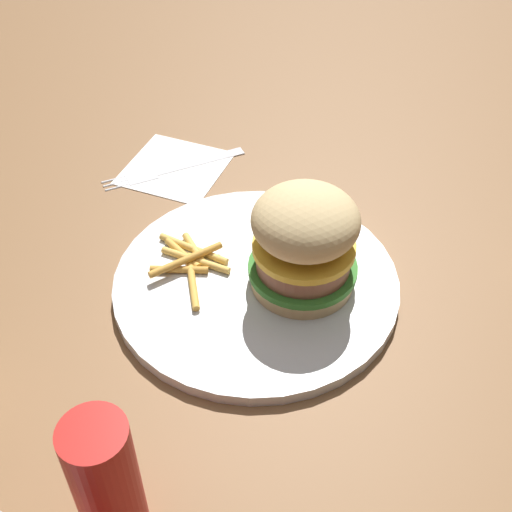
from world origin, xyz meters
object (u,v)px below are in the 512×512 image
at_px(sandwich, 304,241).
at_px(fork, 174,166).
at_px(plate, 256,283).
at_px(ketchup_bottle, 108,487).
at_px(napkin, 175,168).
at_px(fries_pile, 189,261).

distance_m(sandwich, fork, 0.25).
bearing_deg(sandwich, plate, -160.93).
bearing_deg(ketchup_bottle, sandwich, 84.12).
height_order(napkin, ketchup_bottle, ketchup_bottle).
relative_size(plate, fries_pile, 3.06).
bearing_deg(plate, ketchup_bottle, -87.10).
relative_size(fries_pile, napkin, 0.81).
bearing_deg(ketchup_bottle, napkin, 114.50).
xyz_separation_m(sandwich, fork, (-0.21, 0.12, -0.06)).
bearing_deg(napkin, sandwich, -30.60).
height_order(napkin, fork, fork).
relative_size(fries_pile, ketchup_bottle, 0.70).
xyz_separation_m(plate, fork, (-0.17, 0.14, -0.00)).
distance_m(fries_pile, ketchup_bottle, 0.27).
relative_size(napkin, fork, 0.78).
distance_m(plate, fork, 0.22).
xyz_separation_m(plate, napkin, (-0.17, 0.14, -0.01)).
distance_m(fries_pile, napkin, 0.18).
bearing_deg(fries_pile, fork, 124.94).
bearing_deg(napkin, fork, -131.11).
bearing_deg(fries_pile, sandwich, 11.73).
xyz_separation_m(plate, fries_pile, (-0.07, -0.01, 0.01)).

